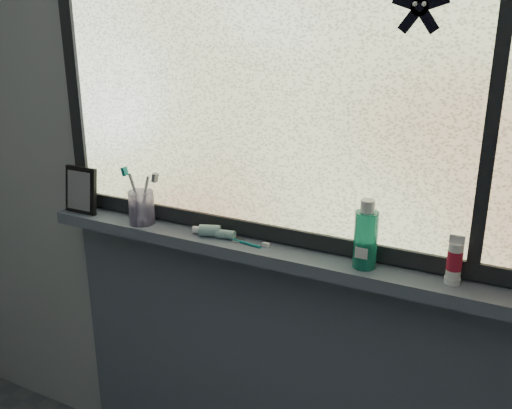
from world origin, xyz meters
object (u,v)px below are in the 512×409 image
object	(u,v)px
cream_tube	(455,258)
toothbrush_cup	(142,207)
vanity_mirror	(81,190)
mouthwash_bottle	(366,234)

from	to	relation	value
cream_tube	toothbrush_cup	bearing A→B (deg)	-179.12
vanity_mirror	toothbrush_cup	distance (m)	0.26
cream_tube	vanity_mirror	bearing A→B (deg)	-178.95
mouthwash_bottle	cream_tube	distance (m)	0.24
vanity_mirror	toothbrush_cup	xyz separation A→B (m)	(0.26, 0.01, -0.03)
vanity_mirror	mouthwash_bottle	xyz separation A→B (m)	(1.05, 0.01, 0.02)
toothbrush_cup	mouthwash_bottle	world-z (taller)	mouthwash_bottle
vanity_mirror	cream_tube	size ratio (longest dim) A/B	1.70
vanity_mirror	cream_tube	world-z (taller)	vanity_mirror
vanity_mirror	toothbrush_cup	size ratio (longest dim) A/B	1.48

